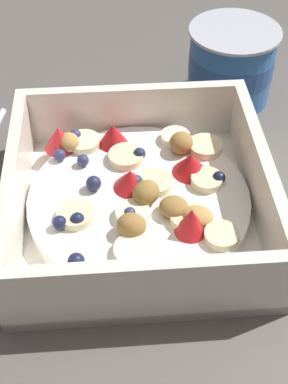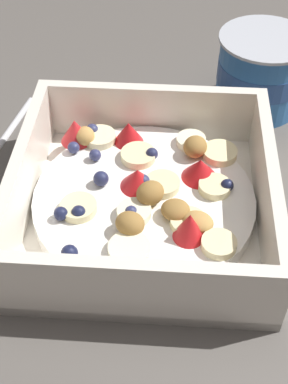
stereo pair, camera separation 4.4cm
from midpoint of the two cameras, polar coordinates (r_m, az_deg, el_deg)
name	(u,v)px [view 2 (the right image)]	position (r m, az deg, el deg)	size (l,w,h in m)	color
ground_plane	(124,206)	(0.47, 0.49, -1.62)	(2.40, 2.40, 0.00)	#56514C
fruit_bowl	(145,198)	(0.44, 2.87, -0.81)	(0.21, 0.21, 0.06)	white
yogurt_cup	(261,72)	(0.57, 14.54, 12.23)	(0.09, 0.09, 0.08)	#3370B7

